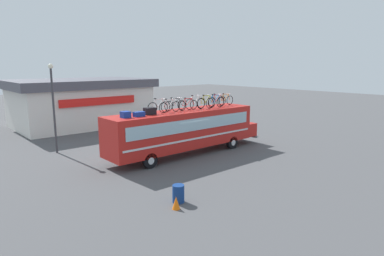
{
  "coord_description": "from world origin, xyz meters",
  "views": [
    {
      "loc": [
        -14.13,
        -17.17,
        6.05
      ],
      "look_at": [
        0.79,
        0.0,
        1.76
      ],
      "focal_mm": 31.45,
      "sensor_mm": 36.0,
      "label": 1
    }
  ],
  "objects_px": {
    "rooftop_bicycle_9": "(225,100)",
    "trash_bin": "(178,194)",
    "luggage_bag_3": "(150,111)",
    "rooftop_bicycle_6": "(206,103)",
    "luggage_bag_2": "(139,114)",
    "rooftop_bicycle_2": "(170,106)",
    "rooftop_bicycle_8": "(217,101)",
    "bus": "(186,129)",
    "rooftop_bicycle_3": "(175,105)",
    "rooftop_bicycle_4": "(188,105)",
    "rooftop_bicycle_1": "(159,107)",
    "rooftop_bicycle_5": "(195,103)",
    "luggage_bag_1": "(126,115)",
    "traffic_cone": "(176,203)",
    "street_lamp": "(53,101)",
    "rooftop_bicycle_7": "(215,102)"
  },
  "relations": [
    {
      "from": "rooftop_bicycle_2",
      "to": "rooftop_bicycle_8",
      "type": "bearing_deg",
      "value": 3.49
    },
    {
      "from": "luggage_bag_3",
      "to": "rooftop_bicycle_5",
      "type": "relative_size",
      "value": 0.38
    },
    {
      "from": "luggage_bag_3",
      "to": "trash_bin",
      "type": "distance_m",
      "value": 7.16
    },
    {
      "from": "rooftop_bicycle_9",
      "to": "rooftop_bicycle_5",
      "type": "bearing_deg",
      "value": -176.89
    },
    {
      "from": "luggage_bag_3",
      "to": "rooftop_bicycle_8",
      "type": "bearing_deg",
      "value": 3.15
    },
    {
      "from": "luggage_bag_3",
      "to": "rooftop_bicycle_9",
      "type": "bearing_deg",
      "value": 2.67
    },
    {
      "from": "rooftop_bicycle_6",
      "to": "luggage_bag_2",
      "type": "bearing_deg",
      "value": -178.12
    },
    {
      "from": "rooftop_bicycle_2",
      "to": "rooftop_bicycle_8",
      "type": "height_order",
      "value": "rooftop_bicycle_8"
    },
    {
      "from": "luggage_bag_3",
      "to": "trash_bin",
      "type": "bearing_deg",
      "value": -113.49
    },
    {
      "from": "rooftop_bicycle_9",
      "to": "trash_bin",
      "type": "bearing_deg",
      "value": -146.71
    },
    {
      "from": "luggage_bag_2",
      "to": "rooftop_bicycle_2",
      "type": "relative_size",
      "value": 0.4
    },
    {
      "from": "luggage_bag_1",
      "to": "traffic_cone",
      "type": "bearing_deg",
      "value": -102.17
    },
    {
      "from": "luggage_bag_3",
      "to": "rooftop_bicycle_2",
      "type": "relative_size",
      "value": 0.41
    },
    {
      "from": "rooftop_bicycle_1",
      "to": "rooftop_bicycle_2",
      "type": "distance_m",
      "value": 0.78
    },
    {
      "from": "rooftop_bicycle_1",
      "to": "bus",
      "type": "bearing_deg",
      "value": -2.15
    },
    {
      "from": "rooftop_bicycle_9",
      "to": "trash_bin",
      "type": "xyz_separation_m",
      "value": [
        -9.67,
        -6.35,
        -3.02
      ]
    },
    {
      "from": "rooftop_bicycle_4",
      "to": "rooftop_bicycle_9",
      "type": "distance_m",
      "value": 3.93
    },
    {
      "from": "rooftop_bicycle_3",
      "to": "bus",
      "type": "bearing_deg",
      "value": -34.3
    },
    {
      "from": "rooftop_bicycle_4",
      "to": "rooftop_bicycle_7",
      "type": "bearing_deg",
      "value": -7.53
    },
    {
      "from": "luggage_bag_2",
      "to": "rooftop_bicycle_9",
      "type": "relative_size",
      "value": 0.41
    },
    {
      "from": "rooftop_bicycle_4",
      "to": "rooftop_bicycle_6",
      "type": "relative_size",
      "value": 0.94
    },
    {
      "from": "bus",
      "to": "traffic_cone",
      "type": "height_order",
      "value": "bus"
    },
    {
      "from": "rooftop_bicycle_3",
      "to": "rooftop_bicycle_5",
      "type": "height_order",
      "value": "rooftop_bicycle_5"
    },
    {
      "from": "rooftop_bicycle_3",
      "to": "street_lamp",
      "type": "distance_m",
      "value": 8.34
    },
    {
      "from": "street_lamp",
      "to": "rooftop_bicycle_6",
      "type": "bearing_deg",
      "value": -37.35
    },
    {
      "from": "rooftop_bicycle_8",
      "to": "traffic_cone",
      "type": "bearing_deg",
      "value": -143.64
    },
    {
      "from": "rooftop_bicycle_9",
      "to": "traffic_cone",
      "type": "height_order",
      "value": "rooftop_bicycle_9"
    },
    {
      "from": "rooftop_bicycle_5",
      "to": "rooftop_bicycle_9",
      "type": "height_order",
      "value": "rooftop_bicycle_5"
    },
    {
      "from": "rooftop_bicycle_1",
      "to": "rooftop_bicycle_2",
      "type": "xyz_separation_m",
      "value": [
        0.78,
        -0.09,
        -0.03
      ]
    },
    {
      "from": "luggage_bag_2",
      "to": "rooftop_bicycle_8",
      "type": "bearing_deg",
      "value": 4.67
    },
    {
      "from": "rooftop_bicycle_1",
      "to": "trash_bin",
      "type": "relative_size",
      "value": 2.16
    },
    {
      "from": "luggage_bag_1",
      "to": "rooftop_bicycle_2",
      "type": "xyz_separation_m",
      "value": [
        3.33,
        0.18,
        0.19
      ]
    },
    {
      "from": "trash_bin",
      "to": "rooftop_bicycle_5",
      "type": "bearing_deg",
      "value": 43.6
    },
    {
      "from": "luggage_bag_3",
      "to": "rooftop_bicycle_3",
      "type": "height_order",
      "value": "rooftop_bicycle_3"
    },
    {
      "from": "rooftop_bicycle_3",
      "to": "rooftop_bicycle_5",
      "type": "bearing_deg",
      "value": -11.35
    },
    {
      "from": "rooftop_bicycle_1",
      "to": "luggage_bag_1",
      "type": "bearing_deg",
      "value": -174.04
    },
    {
      "from": "rooftop_bicycle_2",
      "to": "rooftop_bicycle_6",
      "type": "distance_m",
      "value": 3.14
    },
    {
      "from": "rooftop_bicycle_1",
      "to": "rooftop_bicycle_6",
      "type": "bearing_deg",
      "value": -3.0
    },
    {
      "from": "traffic_cone",
      "to": "rooftop_bicycle_5",
      "type": "bearing_deg",
      "value": 43.59
    },
    {
      "from": "rooftop_bicycle_5",
      "to": "rooftop_bicycle_4",
      "type": "bearing_deg",
      "value": -173.98
    },
    {
      "from": "rooftop_bicycle_8",
      "to": "traffic_cone",
      "type": "distance_m",
      "value": 12.0
    },
    {
      "from": "luggage_bag_1",
      "to": "rooftop_bicycle_4",
      "type": "height_order",
      "value": "rooftop_bicycle_4"
    },
    {
      "from": "luggage_bag_2",
      "to": "rooftop_bicycle_8",
      "type": "relative_size",
      "value": 0.37
    },
    {
      "from": "rooftop_bicycle_5",
      "to": "rooftop_bicycle_6",
      "type": "distance_m",
      "value": 0.86
    },
    {
      "from": "rooftop_bicycle_5",
      "to": "rooftop_bicycle_6",
      "type": "xyz_separation_m",
      "value": [
        0.83,
        -0.21,
        -0.0
      ]
    },
    {
      "from": "bus",
      "to": "rooftop_bicycle_2",
      "type": "bearing_deg",
      "value": -179.54
    },
    {
      "from": "street_lamp",
      "to": "trash_bin",
      "type": "bearing_deg",
      "value": -85.32
    },
    {
      "from": "rooftop_bicycle_1",
      "to": "traffic_cone",
      "type": "xyz_separation_m",
      "value": [
        -3.94,
        -6.67,
        -3.16
      ]
    },
    {
      "from": "rooftop_bicycle_4",
      "to": "rooftop_bicycle_6",
      "type": "bearing_deg",
      "value": -4.84
    },
    {
      "from": "rooftop_bicycle_2",
      "to": "rooftop_bicycle_7",
      "type": "bearing_deg",
      "value": -4.2
    }
  ]
}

